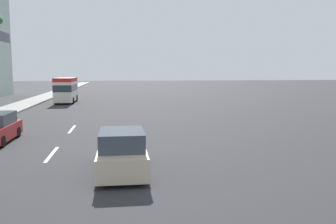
% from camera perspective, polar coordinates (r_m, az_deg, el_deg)
% --- Properties ---
extents(ground_plane, '(198.00, 198.00, 0.00)m').
position_cam_1_polar(ground_plane, '(35.84, -12.86, 0.11)').
color(ground_plane, '#2D2D30').
extents(sidewalk_right, '(162.00, 3.06, 0.15)m').
position_cam_1_polar(sidewalk_right, '(37.35, -24.76, 0.03)').
color(sidewalk_right, gray).
rests_on(sidewalk_right, ground_plane).
extents(lane_stripe_mid, '(3.20, 0.16, 0.01)m').
position_cam_1_polar(lane_stripe_mid, '(18.15, -18.05, -6.43)').
color(lane_stripe_mid, silver).
rests_on(lane_stripe_mid, ground_plane).
extents(lane_stripe_far, '(3.20, 0.16, 0.01)m').
position_cam_1_polar(lane_stripe_far, '(25.28, -15.06, -2.67)').
color(lane_stripe_far, silver).
rests_on(lane_stripe_far, ground_plane).
extents(minibus_second, '(6.05, 2.27, 3.07)m').
position_cam_1_polar(minibus_second, '(45.68, -15.96, 3.53)').
color(minibus_second, silver).
rests_on(minibus_second, ground_plane).
extents(car_fourth, '(4.34, 1.92, 1.71)m').
position_cam_1_polar(car_fourth, '(14.22, -7.35, -6.45)').
color(car_fourth, beige).
rests_on(car_fourth, ground_plane).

